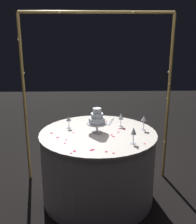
{
  "coord_description": "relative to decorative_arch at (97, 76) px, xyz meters",
  "views": [
    {
      "loc": [
        -0.08,
        -2.77,
        1.83
      ],
      "look_at": [
        0.0,
        0.0,
        1.03
      ],
      "focal_mm": 43.29,
      "sensor_mm": 36.0,
      "label": 1
    }
  ],
  "objects": [
    {
      "name": "ground_plane",
      "position": [
        0.0,
        -0.45,
        -1.35
      ],
      "size": [
        12.0,
        12.0,
        0.0
      ],
      "primitive_type": "plane",
      "color": "black"
    },
    {
      "name": "rose_petal_5",
      "position": [
        0.22,
        -0.46,
        -0.55
      ],
      "size": [
        0.04,
        0.03,
        0.0
      ],
      "primitive_type": "ellipsoid",
      "rotation": [
        0.0,
        0.0,
        0.58
      ],
      "color": "#C61951",
      "rests_on": "main_table"
    },
    {
      "name": "wine_glass_1",
      "position": [
        -0.33,
        -0.3,
        -0.45
      ],
      "size": [
        0.06,
        0.06,
        0.14
      ],
      "color": "silver",
      "rests_on": "main_table"
    },
    {
      "name": "cake_knife",
      "position": [
        0.18,
        -0.06,
        -0.55
      ],
      "size": [
        0.1,
        0.29,
        0.01
      ],
      "color": "silver",
      "rests_on": "main_table"
    },
    {
      "name": "rose_petal_9",
      "position": [
        -0.42,
        -0.6,
        -0.55
      ],
      "size": [
        0.04,
        0.04,
        0.0
      ],
      "primitive_type": "ellipsoid",
      "rotation": [
        0.0,
        0.0,
        0.95
      ],
      "color": "#C61951",
      "rests_on": "main_table"
    },
    {
      "name": "rose_petal_20",
      "position": [
        -0.08,
        -0.93,
        -0.55
      ],
      "size": [
        0.03,
        0.02,
        0.0
      ],
      "primitive_type": "ellipsoid",
      "rotation": [
        0.0,
        0.0,
        6.15
      ],
      "color": "#C61951",
      "rests_on": "main_table"
    },
    {
      "name": "rose_petal_11",
      "position": [
        0.06,
        -0.96,
        -0.55
      ],
      "size": [
        0.03,
        0.04,
        0.0
      ],
      "primitive_type": "ellipsoid",
      "rotation": [
        0.0,
        0.0,
        4.44
      ],
      "color": "#C61951",
      "rests_on": "main_table"
    },
    {
      "name": "decorative_arch",
      "position": [
        0.0,
        0.0,
        0.0
      ],
      "size": [
        1.82,
        0.06,
        2.08
      ],
      "color": "olive",
      "rests_on": "ground"
    },
    {
      "name": "rose_petal_8",
      "position": [
        0.11,
        -0.07,
        -0.55
      ],
      "size": [
        0.03,
        0.02,
        0.0
      ],
      "primitive_type": "ellipsoid",
      "rotation": [
        0.0,
        0.0,
        3.22
      ],
      "color": "#C61951",
      "rests_on": "main_table"
    },
    {
      "name": "rose_petal_16",
      "position": [
        -0.27,
        -0.45,
        -0.55
      ],
      "size": [
        0.02,
        0.03,
        0.0
      ],
      "primitive_type": "ellipsoid",
      "rotation": [
        0.0,
        0.0,
        5.0
      ],
      "color": "#C61951",
      "rests_on": "main_table"
    },
    {
      "name": "rose_petal_15",
      "position": [
        0.14,
        -0.54,
        -0.55
      ],
      "size": [
        0.04,
        0.03,
        0.0
      ],
      "primitive_type": "ellipsoid",
      "rotation": [
        0.0,
        0.0,
        6.04
      ],
      "color": "#C61951",
      "rests_on": "main_table"
    },
    {
      "name": "rose_petal_4",
      "position": [
        -0.51,
        -0.46,
        -0.55
      ],
      "size": [
        0.04,
        0.04,
        0.0
      ],
      "primitive_type": "ellipsoid",
      "rotation": [
        0.0,
        0.0,
        2.39
      ],
      "color": "#C61951",
      "rests_on": "main_table"
    },
    {
      "name": "wine_glass_2",
      "position": [
        0.34,
        -0.77,
        -0.43
      ],
      "size": [
        0.06,
        0.06,
        0.17
      ],
      "color": "silver",
      "rests_on": "main_table"
    },
    {
      "name": "rose_petal_7",
      "position": [
        -0.26,
        -0.99,
        -0.55
      ],
      "size": [
        0.03,
        0.03,
        0.0
      ],
      "primitive_type": "ellipsoid",
      "rotation": [
        0.0,
        0.0,
        5.43
      ],
      "color": "#C61951",
      "rests_on": "main_table"
    },
    {
      "name": "wine_glass_3",
      "position": [
        0.51,
        -0.38,
        -0.43
      ],
      "size": [
        0.06,
        0.06,
        0.16
      ],
      "color": "silver",
      "rests_on": "main_table"
    },
    {
      "name": "rose_petal_13",
      "position": [
        0.3,
        -0.36,
        -0.55
      ],
      "size": [
        0.04,
        0.05,
        0.0
      ],
      "primitive_type": "ellipsoid",
      "rotation": [
        0.0,
        0.0,
        5.04
      ],
      "color": "#C61951",
      "rests_on": "main_table"
    },
    {
      "name": "rose_petal_2",
      "position": [
        0.32,
        0.03,
        -0.55
      ],
      "size": [
        0.05,
        0.05,
        0.0
      ],
      "primitive_type": "ellipsoid",
      "rotation": [
        0.0,
        0.0,
        0.85
      ],
      "color": "#C61951",
      "rests_on": "main_table"
    },
    {
      "name": "rose_petal_12",
      "position": [
        0.25,
        -0.35,
        -0.55
      ],
      "size": [
        0.04,
        0.03,
        0.0
      ],
      "primitive_type": "ellipsoid",
      "rotation": [
        0.0,
        0.0,
        3.27
      ],
      "color": "#C61951",
      "rests_on": "main_table"
    },
    {
      "name": "rose_petal_17",
      "position": [
        -0.08,
        -0.09,
        -0.55
      ],
      "size": [
        0.04,
        0.04,
        0.0
      ],
      "primitive_type": "ellipsoid",
      "rotation": [
        0.0,
        0.0,
        2.19
      ],
      "color": "#C61951",
      "rests_on": "main_table"
    },
    {
      "name": "rose_petal_10",
      "position": [
        -0.33,
        -0.66,
        -0.55
      ],
      "size": [
        0.03,
        0.03,
        0.0
      ],
      "primitive_type": "ellipsoid",
      "rotation": [
        0.0,
        0.0,
        2.3
      ],
      "color": "#C61951",
      "rests_on": "main_table"
    },
    {
      "name": "main_table",
      "position": [
        0.0,
        -0.45,
        -0.95
      ],
      "size": [
        1.28,
        1.28,
        0.79
      ],
      "color": "silver",
      "rests_on": "ground"
    },
    {
      "name": "tiered_cake",
      "position": [
        -0.01,
        -0.46,
        -0.4
      ],
      "size": [
        0.22,
        0.22,
        0.28
      ],
      "color": "silver",
      "rests_on": "main_table"
    },
    {
      "name": "rose_petal_14",
      "position": [
        -0.06,
        -0.91,
        -0.55
      ],
      "size": [
        0.05,
        0.04,
        0.0
      ],
      "primitive_type": "ellipsoid",
      "rotation": [
        0.0,
        0.0,
        2.74
      ],
      "color": "#C61951",
      "rests_on": "main_table"
    },
    {
      "name": "rose_petal_19",
      "position": [
        0.45,
        -0.79,
        -0.55
      ],
      "size": [
        0.02,
        0.03,
        0.0
      ],
      "primitive_type": "ellipsoid",
      "rotation": [
        0.0,
        0.0,
        1.46
      ],
      "color": "#C61951",
      "rests_on": "main_table"
    },
    {
      "name": "rose_petal_0",
      "position": [
        -0.23,
        -0.94,
        -0.55
      ],
      "size": [
        0.03,
        0.04,
        0.0
      ],
      "primitive_type": "ellipsoid",
      "rotation": [
        0.0,
        0.0,
        4.72
      ],
      "color": "#C61951",
      "rests_on": "main_table"
    },
    {
      "name": "rose_petal_6",
      "position": [
        -0.12,
        -0.18,
        -0.55
      ],
      "size": [
        0.03,
        0.03,
        0.0
      ],
      "primitive_type": "ellipsoid",
      "rotation": [
        0.0,
        0.0,
        6.05
      ],
      "color": "#C61951",
      "rests_on": "main_table"
    },
    {
      "name": "wine_glass_0",
      "position": [
        0.27,
        -0.25,
        -0.44
      ],
      "size": [
        0.06,
        0.06,
        0.16
      ],
      "color": "silver",
      "rests_on": "main_table"
    },
    {
      "name": "rose_petal_3",
      "position": [
        0.12,
        -0.99,
        -0.55
      ],
      "size": [
        0.03,
        0.03,
        0.0
      ],
      "primitive_type": "ellipsoid",
      "rotation": [
        0.0,
        0.0,
        2.5
      ],
      "color": "#C61951",
      "rests_on": "main_table"
    },
    {
      "name": "rose_petal_18",
      "position": [
        0.16,
        -0.59,
        -0.55
      ],
      "size": [
        0.04,
        0.03,
        0.0
      ],
      "primitive_type": "ellipsoid",
      "rotation": [
        0.0,
        0.0,
        2.93
      ],
      "color": "#C61951",
      "rests_on": "main_table"
    },
    {
      "name": "rose_petal_1",
      "position": [
        -0.33,
        -0.75,
        -0.55
      ],
      "size": [
        0.03,
        0.03,
        0.0
      ],
      "primitive_type": "ellipsoid",
      "rotation": [
        0.0,
        0.0,
        5.15
      ],
      "color": "#C61951",
      "rests_on": "main_table"
    }
  ]
}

